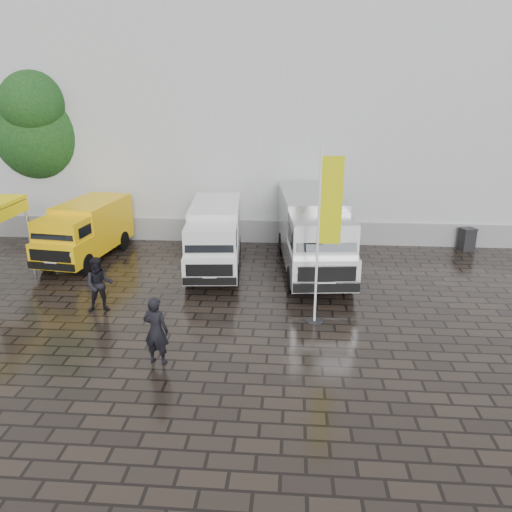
{
  "coord_description": "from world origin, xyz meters",
  "views": [
    {
      "loc": [
        0.58,
        -13.4,
        6.72
      ],
      "look_at": [
        -0.61,
        2.2,
        1.32
      ],
      "focal_mm": 35.0,
      "sensor_mm": 36.0,
      "label": 1
    }
  ],
  "objects": [
    {
      "name": "person_front",
      "position": [
        -2.76,
        -2.48,
        0.9
      ],
      "size": [
        0.73,
        0.56,
        1.81
      ],
      "primitive_type": "imported",
      "rotation": [
        0.0,
        0.0,
        2.94
      ],
      "color": "black",
      "rests_on": "ground"
    },
    {
      "name": "flagpole",
      "position": [
        1.48,
        0.14,
        2.87
      ],
      "size": [
        0.88,
        0.5,
        5.12
      ],
      "color": "black",
      "rests_on": "ground"
    },
    {
      "name": "van_white",
      "position": [
        -2.35,
        4.51,
        1.19
      ],
      "size": [
        2.3,
        5.63,
        2.38
      ],
      "primitive_type": null,
      "rotation": [
        0.0,
        0.0,
        0.09
      ],
      "color": "white",
      "rests_on": "ground"
    },
    {
      "name": "person_tent",
      "position": [
        -5.32,
        0.42,
        0.88
      ],
      "size": [
        1.01,
        0.89,
        1.75
      ],
      "primitive_type": "imported",
      "rotation": [
        0.0,
        0.0,
        0.3
      ],
      "color": "black",
      "rests_on": "ground"
    },
    {
      "name": "exhibition_hall",
      "position": [
        2.0,
        16.0,
        6.0
      ],
      "size": [
        44.0,
        16.0,
        12.0
      ],
      "primitive_type": "cube",
      "color": "silver",
      "rests_on": "ground"
    },
    {
      "name": "ground",
      "position": [
        0.0,
        0.0,
        0.0
      ],
      "size": [
        120.0,
        120.0,
        0.0
      ],
      "primitive_type": "plane",
      "color": "black",
      "rests_on": "ground"
    },
    {
      "name": "hall_plinth",
      "position": [
        2.0,
        7.95,
        0.5
      ],
      "size": [
        44.0,
        0.15,
        1.0
      ],
      "primitive_type": "cube",
      "color": "gray",
      "rests_on": "ground"
    },
    {
      "name": "tree",
      "position": [
        -10.9,
        9.06,
        4.87
      ],
      "size": [
        4.22,
        4.26,
        7.58
      ],
      "color": "black",
      "rests_on": "ground"
    },
    {
      "name": "van_yellow",
      "position": [
        -7.67,
        5.14,
        1.12
      ],
      "size": [
        2.47,
        5.06,
        2.24
      ],
      "primitive_type": null,
      "rotation": [
        0.0,
        0.0,
        -0.13
      ],
      "color": "yellow",
      "rests_on": "ground"
    },
    {
      "name": "van_silver",
      "position": [
        1.35,
        4.52,
        1.41
      ],
      "size": [
        2.82,
        6.68,
        2.81
      ],
      "primitive_type": null,
      "rotation": [
        0.0,
        0.0,
        0.1
      ],
      "color": "#9D9EA1",
      "rests_on": "ground"
    },
    {
      "name": "wheelie_bin",
      "position": [
        8.0,
        7.51,
        0.48
      ],
      "size": [
        0.7,
        0.7,
        0.96
      ],
      "primitive_type": "cube",
      "rotation": [
        0.0,
        0.0,
        0.25
      ],
      "color": "black",
      "rests_on": "ground"
    }
  ]
}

